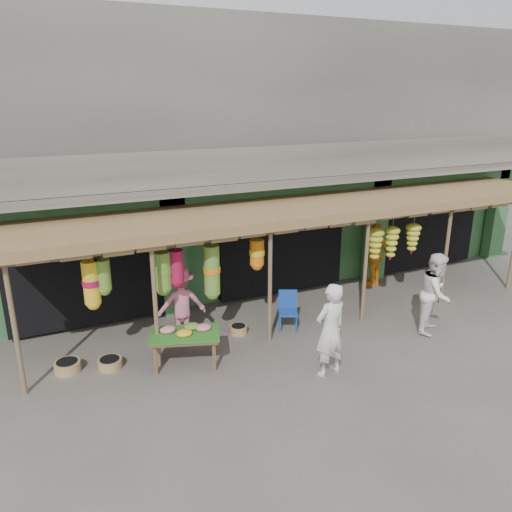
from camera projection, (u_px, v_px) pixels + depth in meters
name	position (u px, v px, depth m)	size (l,w,h in m)	color
ground	(322.00, 324.00, 11.91)	(80.00, 80.00, 0.00)	#514C47
building	(241.00, 158.00, 15.07)	(16.40, 6.80, 7.00)	gray
awning	(303.00, 213.00, 11.74)	(14.00, 2.70, 2.79)	brown
flower_table	(185.00, 335.00, 9.96)	(1.56, 1.19, 0.83)	brown
blue_chair	(288.00, 308.00, 11.57)	(0.58, 0.59, 0.92)	#17409A
basket_left	(68.00, 366.00, 9.87)	(0.51, 0.51, 0.21)	olive
basket_mid	(110.00, 363.00, 10.01)	(0.49, 0.49, 0.19)	olive
basket_right	(238.00, 330.00, 11.44)	(0.40, 0.40, 0.18)	#9A7947
person_front	(330.00, 330.00, 9.52)	(0.69, 0.45, 1.90)	silver
person_right	(436.00, 293.00, 11.30)	(0.91, 0.71, 1.88)	white
person_vendor	(375.00, 255.00, 14.06)	(1.07, 0.44, 1.82)	orange
person_shopper	(181.00, 304.00, 10.92)	(1.12, 0.64, 1.73)	#CA6B87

